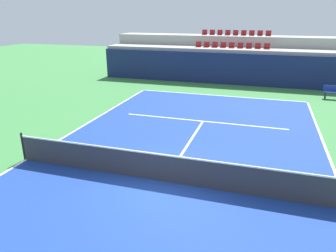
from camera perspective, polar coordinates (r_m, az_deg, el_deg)
The scene contains 13 objects.
ground_plane at distance 10.48m, azimuth -0.70°, elevation -10.01°, with size 80.00×80.00×0.00m, color #387A3D.
court_surface at distance 10.48m, azimuth -0.70°, elevation -9.99°, with size 11.00×24.00×0.01m, color navy.
baseline_far at distance 21.43m, azimuth 9.28°, elevation 5.43°, with size 11.00×0.10×0.00m, color white.
sideline_left at distance 13.05m, azimuth -24.20°, elevation -5.55°, with size 0.10×24.00×0.00m, color white.
service_line_far at distance 16.17m, azimuth 6.34°, elevation 0.87°, with size 8.26×0.10×0.00m, color white.
centre_service_line at distance 13.24m, azimuth 3.60°, elevation -3.39°, with size 0.10×6.40×0.00m, color white.
back_wall at distance 24.94m, azimuth 10.77°, elevation 10.11°, with size 20.48×0.30×2.38m, color navy.
stands_tier_lower at distance 26.25m, azimuth 11.17°, elevation 10.79°, with size 20.48×2.40×2.60m, color #9E9E99.
stands_tier_upper at distance 28.56m, azimuth 11.81°, elevation 12.27°, with size 20.48×2.40×3.42m, color #9E9E99.
seating_row_lower at distance 26.17m, azimuth 11.40°, elevation 13.90°, with size 5.79×0.44×0.44m.
seating_row_upper at distance 28.49m, azimuth 12.09°, elevation 15.95°, with size 5.79×0.44×0.44m.
tennis_net at distance 10.24m, azimuth -0.71°, elevation -7.54°, with size 11.08×0.08×1.07m.
player_bench at distance 22.91m, azimuth 28.07°, elevation 5.56°, with size 1.50×0.40×0.85m.
Camera 1 is at (2.84, -8.65, 5.19)m, focal length 33.77 mm.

